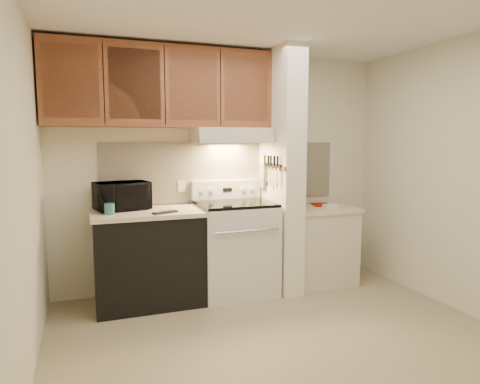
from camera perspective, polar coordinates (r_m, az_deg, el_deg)
name	(u,v)px	position (r m, az deg, el deg)	size (l,w,h in m)	color
floor	(283,340)	(3.60, 5.78, -19.08)	(3.60, 3.60, 0.00)	tan
ceiling	(287,11)	(3.37, 6.33, 22.84)	(3.60, 3.60, 0.00)	white
wall_back	(224,170)	(4.64, -2.09, 2.89)	(3.60, 0.02, 2.50)	beige
wall_left	(20,193)	(2.95, -27.23, -0.16)	(0.02, 3.00, 2.50)	beige
wall_right	(466,177)	(4.35, 27.91, 1.82)	(0.02, 3.00, 2.50)	beige
backsplash	(225,172)	(4.63, -2.04, 2.69)	(2.60, 0.02, 0.63)	#FCF0CB
range_body	(235,249)	(4.44, -0.67, -7.62)	(0.76, 0.65, 0.92)	silver
oven_window	(246,253)	(4.15, 0.79, -8.11)	(0.50, 0.01, 0.30)	black
oven_handle	(247,231)	(4.06, 0.99, -5.24)	(0.02, 0.02, 0.65)	silver
cooktop	(235,204)	(4.35, -0.67, -1.55)	(0.74, 0.64, 0.03)	black
range_backguard	(226,189)	(4.60, -1.85, 0.36)	(0.76, 0.08, 0.20)	silver
range_display	(227,190)	(4.56, -1.68, 0.30)	(0.10, 0.01, 0.04)	black
range_knob_left_outer	(202,191)	(4.48, -5.07, 0.15)	(0.05, 0.05, 0.02)	silver
range_knob_left_inner	(211,190)	(4.51, -3.84, 0.21)	(0.05, 0.05, 0.02)	silver
range_knob_right_inner	(243,189)	(4.62, 0.45, 0.38)	(0.05, 0.05, 0.02)	silver
range_knob_right_outer	(252,189)	(4.66, 1.60, 0.43)	(0.05, 0.05, 0.02)	silver
dishwasher_front	(149,259)	(4.26, -12.08, -8.75)	(1.00, 0.63, 0.87)	black
left_countertop	(147,213)	(4.16, -12.24, -2.71)	(1.04, 0.67, 0.04)	beige
spoon_rest	(165,212)	(3.98, -9.95, -2.68)	(0.24, 0.08, 0.02)	black
teal_jar	(109,209)	(4.02, -17.02, -2.16)	(0.09, 0.09, 0.10)	#2C716E
outlet	(182,186)	(4.51, -7.80, 0.80)	(0.08, 0.01, 0.12)	beige
microwave	(122,196)	(4.26, -15.48, -0.49)	(0.49, 0.33, 0.27)	black
partition_pillar	(281,171)	(4.50, 5.48, 2.74)	(0.22, 0.70, 2.50)	white
pillar_trim	(271,167)	(4.45, 4.14, 3.35)	(0.01, 0.70, 0.04)	brown
knife_strip	(272,165)	(4.40, 4.34, 3.57)	(0.02, 0.42, 0.04)	black
knife_blade_a	(278,176)	(4.25, 5.14, 2.09)	(0.01, 0.04, 0.16)	silver
knife_handle_a	(278,161)	(4.26, 5.05, 4.12)	(0.02, 0.02, 0.10)	black
knife_blade_b	(274,177)	(4.34, 4.60, 2.06)	(0.01, 0.04, 0.18)	silver
knife_handle_b	(274,161)	(4.33, 4.62, 4.17)	(0.02, 0.02, 0.10)	black
knife_blade_c	(271,177)	(4.41, 4.15, 2.01)	(0.01, 0.04, 0.20)	silver
knife_handle_c	(271,160)	(4.40, 4.15, 4.22)	(0.02, 0.02, 0.10)	black
knife_blade_d	(268,174)	(4.48, 3.75, 2.35)	(0.01, 0.04, 0.16)	silver
knife_handle_d	(269,160)	(4.46, 3.83, 4.26)	(0.02, 0.02, 0.10)	black
knife_blade_e	(265,175)	(4.54, 3.41, 2.29)	(0.01, 0.04, 0.18)	silver
knife_handle_e	(265,160)	(4.55, 3.32, 4.32)	(0.02, 0.02, 0.10)	black
oven_mitt	(263,175)	(4.61, 3.09, 2.22)	(0.03, 0.11, 0.26)	gray
right_cab_base	(318,247)	(4.85, 10.32, -7.16)	(0.70, 0.60, 0.81)	beige
right_countertop	(319,209)	(4.77, 10.43, -2.20)	(0.74, 0.64, 0.04)	beige
red_folder	(322,205)	(4.90, 10.86, -1.68)	(0.20, 0.28, 0.01)	#AD0F02
white_box	(330,206)	(4.72, 11.93, -1.84)	(0.15, 0.10, 0.04)	white
range_hood	(231,135)	(4.42, -1.23, 7.56)	(0.78, 0.44, 0.15)	beige
hood_lip	(238,140)	(4.22, -0.30, 6.98)	(0.78, 0.04, 0.06)	beige
upper_cabinets	(162,87)	(4.33, -10.38, 13.57)	(2.18, 0.33, 0.77)	brown
cab_door_a	(71,81)	(4.11, -21.64, 13.57)	(0.46, 0.01, 0.63)	brown
cab_gap_a	(104,83)	(4.11, -17.73, 13.73)	(0.01, 0.01, 0.73)	black
cab_door_b	(135,84)	(4.13, -13.84, 13.81)	(0.46, 0.01, 0.63)	brown
cab_gap_b	(165,85)	(4.17, -10.00, 13.84)	(0.01, 0.01, 0.73)	black
cab_door_c	(193,87)	(4.23, -6.26, 13.80)	(0.46, 0.01, 0.63)	brown
cab_gap_c	(220,88)	(4.30, -2.62, 13.72)	(0.01, 0.01, 0.73)	black
cab_door_d	(247,89)	(4.39, 0.88, 13.59)	(0.46, 0.01, 0.63)	brown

